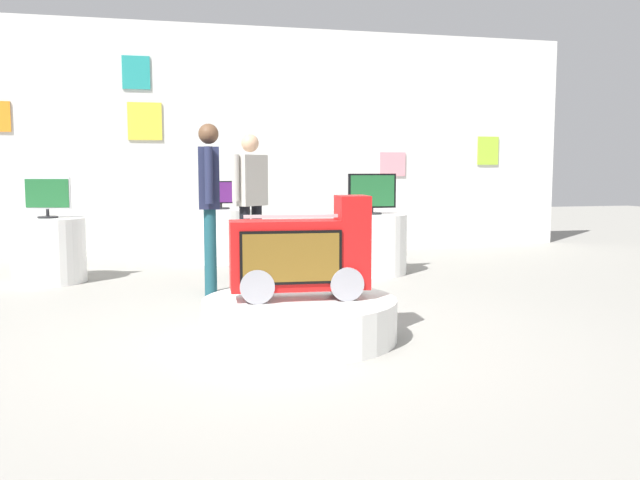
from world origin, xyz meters
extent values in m
plane|color=gray|center=(0.00, 0.00, 0.00)|extent=(30.00, 30.00, 0.00)
cube|color=silver|center=(0.00, 5.35, 1.68)|extent=(11.48, 0.10, 3.37)
cube|color=#9ECC33|center=(4.52, 5.28, 1.55)|extent=(0.37, 0.02, 0.46)
cube|color=yellow|center=(-0.94, 5.28, 1.94)|extent=(0.48, 0.02, 0.54)
cube|color=pink|center=(2.86, 5.28, 1.33)|extent=(0.42, 0.02, 0.37)
cube|color=teal|center=(-1.04, 5.28, 2.63)|extent=(0.39, 0.02, 0.47)
cylinder|color=white|center=(0.17, -0.10, 0.15)|extent=(1.44, 1.44, 0.31)
cylinder|color=gray|center=(-0.15, -0.07, 0.43)|extent=(0.27, 0.37, 0.25)
cylinder|color=gray|center=(0.49, -0.12, 0.43)|extent=(0.27, 0.37, 0.25)
cube|color=red|center=(0.17, -0.10, 0.63)|extent=(1.03, 0.37, 0.51)
cube|color=red|center=(0.56, -0.13, 0.98)|extent=(0.24, 0.31, 0.18)
cube|color=black|center=(0.08, -0.25, 0.63)|extent=(0.73, 0.07, 0.38)
cube|color=brown|center=(0.08, -0.25, 0.63)|extent=(0.69, 0.07, 0.34)
cube|color=#B2B2B7|center=(0.17, -0.10, 0.92)|extent=(0.81, 0.09, 0.02)
cylinder|color=white|center=(-1.99, 3.06, 0.36)|extent=(0.79, 0.79, 0.72)
cylinder|color=black|center=(-1.99, 3.06, 0.73)|extent=(0.22, 0.22, 0.02)
cylinder|color=black|center=(-1.99, 3.06, 0.78)|extent=(0.04, 0.04, 0.08)
cube|color=silver|center=(-1.99, 3.06, 0.99)|extent=(0.51, 0.16, 0.35)
cube|color=#1E5B2D|center=(-1.98, 3.04, 0.99)|extent=(0.47, 0.12, 0.31)
cylinder|color=white|center=(0.04, 4.28, 0.36)|extent=(0.83, 0.83, 0.72)
cylinder|color=black|center=(0.04, 4.28, 0.73)|extent=(0.24, 0.24, 0.02)
cylinder|color=black|center=(0.04, 4.28, 0.77)|extent=(0.04, 0.04, 0.06)
cube|color=black|center=(0.04, 4.28, 0.95)|extent=(0.44, 0.08, 0.30)
cube|color=#561E6B|center=(0.04, 4.26, 0.95)|extent=(0.40, 0.05, 0.27)
cylinder|color=white|center=(1.69, 2.80, 0.36)|extent=(0.84, 0.84, 0.72)
cylinder|color=black|center=(1.69, 2.80, 0.73)|extent=(0.24, 0.24, 0.02)
cylinder|color=black|center=(1.69, 2.80, 0.77)|extent=(0.04, 0.04, 0.05)
cube|color=black|center=(1.69, 2.80, 1.00)|extent=(0.60, 0.05, 0.41)
cube|color=#1E5B2D|center=(1.69, 2.78, 1.00)|extent=(0.55, 0.03, 0.37)
cylinder|color=#194751|center=(-0.32, 1.78, 0.43)|extent=(0.12, 0.12, 0.87)
cylinder|color=#194751|center=(-0.30, 1.98, 0.43)|extent=(0.12, 0.12, 0.87)
cube|color=#1E233F|center=(-0.31, 1.88, 1.17)|extent=(0.24, 0.40, 0.61)
sphere|color=brown|center=(-0.31, 1.88, 1.60)|extent=(0.20, 0.20, 0.20)
cylinder|color=#1E233F|center=(-0.33, 1.64, 1.20)|extent=(0.08, 0.08, 0.54)
cylinder|color=#1E233F|center=(-0.29, 2.12, 1.20)|extent=(0.08, 0.08, 0.54)
cylinder|color=black|center=(0.15, 2.70, 0.42)|extent=(0.12, 0.12, 0.84)
cylinder|color=black|center=(0.30, 2.83, 0.42)|extent=(0.12, 0.12, 0.84)
cube|color=#B2ADA3|center=(0.23, 2.76, 1.13)|extent=(0.42, 0.39, 0.58)
sphere|color=tan|center=(0.23, 2.76, 1.55)|extent=(0.20, 0.20, 0.20)
cylinder|color=#B2ADA3|center=(0.04, 2.61, 1.16)|extent=(0.08, 0.08, 0.52)
cylinder|color=#B2ADA3|center=(0.41, 2.91, 1.16)|extent=(0.08, 0.08, 0.52)
camera|label=1|loc=(-0.87, -4.90, 1.26)|focal=37.96mm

